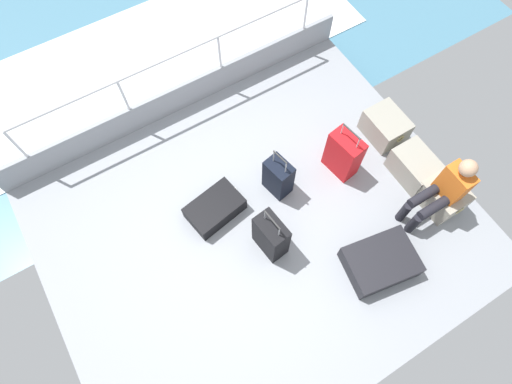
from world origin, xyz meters
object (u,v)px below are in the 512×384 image
Objects in this scene: passenger_seated at (444,190)px; suitcase_2 at (215,208)px; cargo_crate_1 at (414,167)px; suitcase_1 at (343,154)px; cargo_crate_0 at (385,126)px; suitcase_4 at (271,236)px; suitcase_3 at (380,262)px; cargo_crate_2 at (443,196)px; suitcase_0 at (278,177)px.

passenger_seated is 2.75m from suitcase_2.
suitcase_1 is at bearing -127.21° from cargo_crate_1.
cargo_crate_0 is 0.85m from suitcase_1.
suitcase_1 reaches higher than suitcase_4.
suitcase_1 reaches higher than cargo_crate_0.
suitcase_4 reaches higher than suitcase_3.
suitcase_4 is at bearing 26.20° from suitcase_2.
suitcase_1 is at bearing -144.51° from cargo_crate_2.
suitcase_3 is at bearing -77.73° from cargo_crate_2.
cargo_crate_0 is at bearing 140.09° from suitcase_3.
cargo_crate_1 is 2.14m from suitcase_4.
cargo_crate_0 is 1.71m from suitcase_0.
passenger_seated is at bearing -17.44° from cargo_crate_1.
passenger_seated reaches higher than suitcase_2.
cargo_crate_2 is 0.51× the size of passenger_seated.
passenger_seated reaches higher than suitcase_1.
suitcase_1 is at bearing -151.41° from passenger_seated.
cargo_crate_0 is at bearing 177.62° from cargo_crate_2.
passenger_seated reaches higher than cargo_crate_0.
suitcase_4 is at bearing -106.48° from cargo_crate_2.
passenger_seated is (1.20, -0.23, 0.39)m from cargo_crate_0.
cargo_crate_2 is 2.08m from suitcase_0.
cargo_crate_1 is 1.15× the size of cargo_crate_2.
cargo_crate_1 reaches higher than cargo_crate_0.
suitcase_4 is (-0.64, -1.97, -0.24)m from passenger_seated.
cargo_crate_2 is at bearing 102.27° from suitcase_3.
passenger_seated reaches higher than suitcase_3.
suitcase_1 is (0.17, 0.88, 0.05)m from suitcase_0.
suitcase_0 is (-0.06, -1.70, 0.11)m from cargo_crate_0.
suitcase_3 is (1.34, -0.39, -0.21)m from suitcase_1.
suitcase_0 is at bearing 141.21° from suitcase_4.
cargo_crate_1 is 1.80m from suitcase_0.
passenger_seated is at bearing 104.46° from suitcase_3.
cargo_crate_0 is 0.74× the size of suitcase_0.
suitcase_0 is 0.89m from suitcase_2.
suitcase_0 is 1.60m from suitcase_3.
suitcase_3 is (0.77, -1.15, -0.06)m from cargo_crate_1.
cargo_crate_2 is at bearing 61.36° from suitcase_2.
cargo_crate_0 is 0.69× the size of suitcase_4.
cargo_crate_1 is 1.39m from suitcase_3.
cargo_crate_0 is 0.55× the size of passenger_seated.
cargo_crate_0 reaches higher than suitcase_2.
cargo_crate_2 reaches higher than cargo_crate_1.
suitcase_1 is 1.45m from suitcase_4.
suitcase_2 is 0.84× the size of suitcase_3.
passenger_seated is 1.96m from suitcase_0.
cargo_crate_0 is 1.08× the size of cargo_crate_2.
cargo_crate_2 is (0.52, 0.02, 0.00)m from cargo_crate_1.
suitcase_2 is (-0.11, -0.87, -0.18)m from suitcase_0.
suitcase_0 is at bearing 82.58° from suitcase_2.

